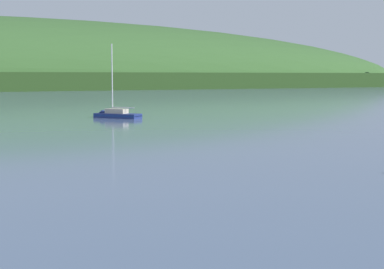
{
  "coord_description": "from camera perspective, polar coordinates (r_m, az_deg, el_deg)",
  "views": [
    {
      "loc": [
        -5.8,
        7.25,
        4.96
      ],
      "look_at": [
        7.57,
        33.66,
        1.92
      ],
      "focal_mm": 53.98,
      "sensor_mm": 36.0,
      "label": 1
    }
  ],
  "objects": [
    {
      "name": "sailboat_near_mooring",
      "position": [
        68.4,
        -7.83,
        1.75
      ],
      "size": [
        5.26,
        6.08,
        9.5
      ],
      "rotation": [
        0.0,
        0.0,
        2.23
      ],
      "color": "navy",
      "rests_on": "ground"
    }
  ]
}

